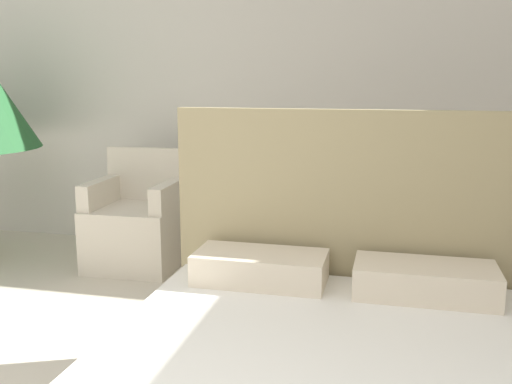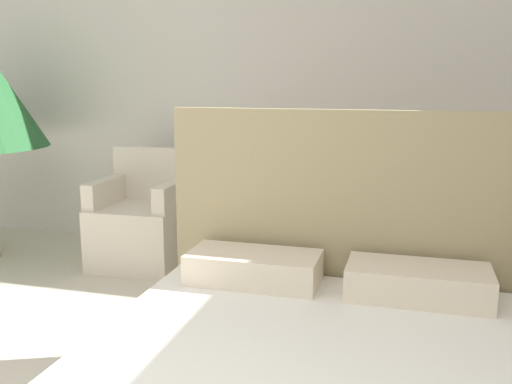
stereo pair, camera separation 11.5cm
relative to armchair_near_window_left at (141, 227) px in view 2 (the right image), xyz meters
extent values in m
cube|color=silver|center=(0.79, 0.71, 1.15)|extent=(10.00, 0.06, 2.90)
cube|color=tan|center=(1.70, -1.27, 0.35)|extent=(1.65, 0.06, 1.30)
cube|color=beige|center=(1.33, -1.49, 0.28)|extent=(0.60, 0.29, 0.14)
cube|color=beige|center=(2.06, -1.49, 0.28)|extent=(0.60, 0.29, 0.14)
cube|color=beige|center=(0.00, -0.02, -0.06)|extent=(0.67, 0.63, 0.48)
cube|color=beige|center=(-0.01, 0.26, 0.38)|extent=(0.66, 0.08, 0.42)
cube|color=beige|center=(-0.28, -0.03, 0.27)|extent=(0.11, 0.55, 0.20)
cube|color=beige|center=(0.28, -0.01, 0.27)|extent=(0.11, 0.55, 0.20)
cube|color=beige|center=(1.03, -0.02, -0.06)|extent=(0.70, 0.66, 0.48)
cube|color=beige|center=(1.01, 0.26, 0.38)|extent=(0.66, 0.10, 0.42)
cube|color=beige|center=(0.75, -0.04, 0.27)|extent=(0.14, 0.56, 0.20)
cube|color=beige|center=(1.30, 0.00, 0.27)|extent=(0.14, 0.56, 0.20)
camera|label=1|loc=(1.90, -3.92, 1.13)|focal=40.00mm
camera|label=2|loc=(2.01, -3.89, 1.13)|focal=40.00mm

